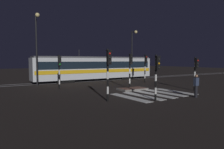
{
  "coord_description": "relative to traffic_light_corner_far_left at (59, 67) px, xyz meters",
  "views": [
    {
      "loc": [
        -11.35,
        -14.22,
        2.77
      ],
      "look_at": [
        -1.32,
        2.18,
        1.4
      ],
      "focal_mm": 32.19,
      "sensor_mm": 36.0,
      "label": 1
    }
  ],
  "objects": [
    {
      "name": "traffic_light_corner_far_right",
      "position": [
        10.99,
        0.4,
        0.14
      ],
      "size": [
        0.36,
        0.42,
        3.49
      ],
      "color": "black",
      "rests_on": "ground"
    },
    {
      "name": "traffic_light_corner_near_right",
      "position": [
        10.19,
        -7.36,
        -0.14
      ],
      "size": [
        0.36,
        0.42,
        3.06
      ],
      "color": "black",
      "rests_on": "ground"
    },
    {
      "name": "rail_near",
      "position": [
        5.69,
        5.0,
        -2.14
      ],
      "size": [
        80.0,
        0.12,
        0.03
      ],
      "primitive_type": "cube",
      "color": "#59595E",
      "rests_on": "ground"
    },
    {
      "name": "traffic_light_median_centre",
      "position": [
        6.01,
        -3.13,
        0.1
      ],
      "size": [
        0.36,
        0.42,
        3.43
      ],
      "color": "black",
      "rests_on": "ground"
    },
    {
      "name": "crosswalk_zebra",
      "position": [
        5.69,
        -6.82,
        -2.15
      ],
      "size": [
        6.11,
        4.51,
        0.02
      ],
      "color": "silver",
      "rests_on": "ground"
    },
    {
      "name": "pedestrian_waiting_at_kerb",
      "position": [
        7.42,
        -9.43,
        -1.28
      ],
      "size": [
        0.36,
        0.24,
        1.71
      ],
      "color": "black",
      "rests_on": "ground"
    },
    {
      "name": "traffic_light_kerb_mid_left",
      "position": [
        4.01,
        -8.82,
        -0.08
      ],
      "size": [
        0.36,
        0.42,
        3.15
      ],
      "color": "black",
      "rests_on": "ground"
    },
    {
      "name": "traffic_island",
      "position": [
        5.69,
        -3.94,
        -2.07
      ],
      "size": [
        2.68,
        1.45,
        0.18
      ],
      "color": "slate",
      "rests_on": "ground"
    },
    {
      "name": "rail_far",
      "position": [
        5.69,
        6.44,
        -2.14
      ],
      "size": [
        80.0,
        0.12,
        0.03
      ],
      "primitive_type": "cube",
      "color": "#59595E",
      "rests_on": "ground"
    },
    {
      "name": "tram",
      "position": [
        6.88,
        5.72,
        -0.41
      ],
      "size": [
        17.17,
        2.58,
        4.15
      ],
      "color": "silver",
      "rests_on": "ground"
    },
    {
      "name": "traffic_light_corner_far_left",
      "position": [
        0.0,
        0.0,
        0.0
      ],
      "size": [
        0.36,
        0.42,
        3.27
      ],
      "color": "black",
      "rests_on": "ground"
    },
    {
      "name": "street_lamp_trackside_right",
      "position": [
        12.37,
        4.78,
        2.31
      ],
      "size": [
        0.44,
        1.21,
        7.02
      ],
      "color": "black",
      "rests_on": "ground"
    },
    {
      "name": "traffic_light_corner_near_left",
      "position": [
        1.09,
        -7.3,
        0.17
      ],
      "size": [
        0.36,
        0.42,
        3.53
      ],
      "color": "black",
      "rests_on": "ground"
    },
    {
      "name": "ground_plane",
      "position": [
        5.69,
        -4.58,
        -2.16
      ],
      "size": [
        120.0,
        120.0,
        0.0
      ],
      "primitive_type": "plane",
      "color": "black"
    },
    {
      "name": "street_lamp_trackside_left",
      "position": [
        -1.24,
        3.86,
        2.65
      ],
      "size": [
        0.44,
        1.21,
        7.66
      ],
      "color": "black",
      "rests_on": "ground"
    }
  ]
}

